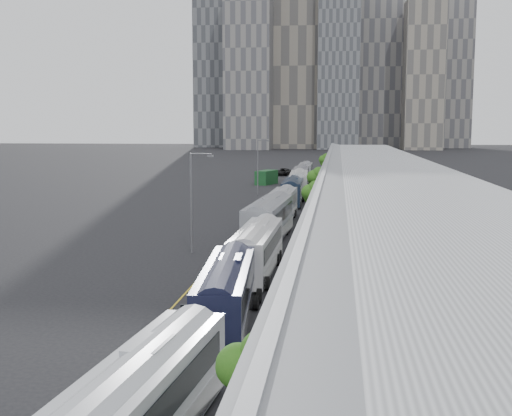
% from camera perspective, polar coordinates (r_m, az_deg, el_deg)
% --- Properties ---
extents(sidewalk, '(10.00, 170.00, 0.12)m').
position_cam_1_polar(sidewalk, '(68.23, 7.85, -1.88)').
color(sidewalk, gray).
rests_on(sidewalk, ground).
extents(lane_line, '(0.12, 160.00, 0.02)m').
position_cam_1_polar(lane_line, '(68.92, -0.92, -1.76)').
color(lane_line, gold).
rests_on(lane_line, ground).
extents(depot, '(12.45, 160.40, 7.20)m').
position_cam_1_polar(depot, '(67.94, 11.27, 0.95)').
color(depot, gray).
rests_on(depot, ground).
extents(skyline, '(145.00, 64.00, 120.00)m').
position_cam_1_polar(skyline, '(339.12, 5.50, 13.95)').
color(skyline, slate).
rests_on(skyline, ground).
extents(bus_1, '(3.42, 12.31, 3.55)m').
position_cam_1_polar(bus_1, '(35.16, -2.63, -8.05)').
color(bus_1, black).
rests_on(bus_1, ground).
extents(bus_2, '(2.80, 12.55, 3.66)m').
position_cam_1_polar(bus_2, '(46.93, 0.07, -4.10)').
color(bus_2, silver).
rests_on(bus_2, ground).
extents(bus_3, '(3.57, 14.11, 4.09)m').
position_cam_1_polar(bus_3, '(60.58, 1.16, -1.36)').
color(bus_3, gray).
rests_on(bus_3, ground).
extents(bus_4, '(2.88, 12.73, 3.70)m').
position_cam_1_polar(bus_4, '(73.28, 2.27, -0.01)').
color(bus_4, '#A8ABB3').
rests_on(bus_4, ground).
extents(bus_5, '(2.84, 12.75, 3.71)m').
position_cam_1_polar(bus_5, '(89.51, 3.29, 1.30)').
color(bus_5, '#172133').
rests_on(bus_5, ground).
extents(bus_6, '(3.29, 13.56, 3.93)m').
position_cam_1_polar(bus_6, '(101.04, 3.82, 2.02)').
color(bus_6, silver).
rests_on(bus_6, ground).
extents(bus_7, '(2.90, 13.01, 3.79)m').
position_cam_1_polar(bus_7, '(115.31, 4.01, 2.63)').
color(bus_7, gray).
rests_on(bus_7, ground).
extents(bus_8, '(2.82, 12.63, 3.68)m').
position_cam_1_polar(bus_8, '(130.21, 4.41, 3.12)').
color(bus_8, gray).
rests_on(bus_8, ground).
extents(tree_0, '(1.85, 1.85, 4.51)m').
position_cam_1_polar(tree_0, '(19.93, 0.07, -13.94)').
color(tree_0, black).
rests_on(tree_0, ground).
extents(tree_1, '(1.16, 1.16, 3.70)m').
position_cam_1_polar(tree_1, '(42.02, 4.45, -3.40)').
color(tree_1, black).
rests_on(tree_1, ground).
extents(tree_2, '(2.37, 2.37, 4.71)m').
position_cam_1_polar(tree_2, '(71.78, 5.16, 1.38)').
color(tree_2, black).
rests_on(tree_2, ground).
extents(tree_3, '(2.65, 2.65, 5.25)m').
position_cam_1_polar(tree_3, '(89.02, 5.50, 2.76)').
color(tree_3, black).
rests_on(tree_3, ground).
extents(tree_4, '(1.17, 1.17, 4.23)m').
position_cam_1_polar(tree_4, '(119.67, 6.31, 3.69)').
color(tree_4, black).
rests_on(tree_4, ground).
extents(tree_5, '(2.56, 2.56, 4.98)m').
position_cam_1_polar(tree_5, '(141.56, 6.19, 4.29)').
color(tree_5, black).
rests_on(tree_5, ground).
extents(street_lamp_near, '(2.04, 0.22, 8.59)m').
position_cam_1_polar(street_lamp_near, '(54.77, -5.59, 1.13)').
color(street_lamp_near, '#59595E').
rests_on(street_lamp_near, ground).
extents(street_lamp_far, '(2.04, 0.22, 8.81)m').
position_cam_1_polar(street_lamp_far, '(102.20, 0.26, 4.02)').
color(street_lamp_far, '#59595E').
rests_on(street_lamp_far, ground).
extents(shipping_container, '(3.99, 6.06, 2.64)m').
position_cam_1_polar(shipping_container, '(121.32, 0.94, 2.74)').
color(shipping_container, '#133F1C').
rests_on(shipping_container, ground).
extents(suv, '(3.67, 6.15, 1.60)m').
position_cam_1_polar(suv, '(143.98, 2.42, 3.23)').
color(suv, black).
rests_on(suv, ground).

